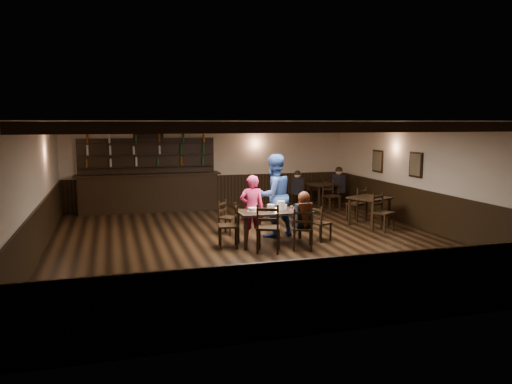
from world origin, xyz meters
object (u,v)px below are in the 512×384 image
object	(u,v)px
dining_table	(274,214)
man_blue	(274,196)
cake	(253,210)
bar_counter	(149,187)
woman_pink	(252,208)
chair_near_left	(268,224)
chair_near_right	(303,226)

from	to	relation	value
dining_table	man_blue	xyz separation A→B (m)	(0.23, 0.72, 0.30)
cake	bar_counter	bearing A→B (deg)	110.45
woman_pink	bar_counter	world-z (taller)	bar_counter
chair_near_left	man_blue	distance (m)	1.57
man_blue	cake	xyz separation A→B (m)	(-0.70, -0.67, -0.18)
dining_table	bar_counter	size ratio (longest dim) A/B	0.38
dining_table	bar_counter	distance (m)	5.54
man_blue	cake	distance (m)	0.98
chair_near_right	cake	world-z (taller)	chair_near_right
man_blue	cake	bearing A→B (deg)	28.34
man_blue	dining_table	bearing A→B (deg)	57.01
dining_table	chair_near_right	distance (m)	0.82
chair_near_left	woman_pink	bearing A→B (deg)	91.27
woman_pink	man_blue	bearing A→B (deg)	-146.75
man_blue	bar_counter	bearing A→B (deg)	-74.66
man_blue	cake	size ratio (longest dim) A/B	7.56
woman_pink	cake	bearing A→B (deg)	84.91
chair_near_right	cake	distance (m)	1.18
dining_table	chair_near_left	bearing A→B (deg)	-117.54
bar_counter	dining_table	bearing A→B (deg)	-65.19
woman_pink	cake	distance (m)	0.38
dining_table	chair_near_right	size ratio (longest dim) A/B	1.78
chair_near_left	woman_pink	xyz separation A→B (m)	(-0.02, 1.12, 0.15)
chair_near_right	cake	bearing A→B (deg)	139.41
chair_near_left	bar_counter	size ratio (longest dim) A/B	0.24
woman_pink	bar_counter	bearing A→B (deg)	-59.57
dining_table	woman_pink	world-z (taller)	woman_pink
chair_near_right	woman_pink	xyz separation A→B (m)	(-0.79, 1.12, 0.23)
man_blue	bar_counter	world-z (taller)	bar_counter
chair_near_right	man_blue	bearing A→B (deg)	97.14
cake	man_blue	bearing A→B (deg)	43.63
cake	bar_counter	world-z (taller)	bar_counter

